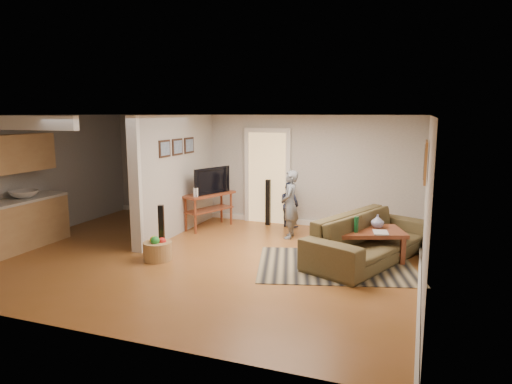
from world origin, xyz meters
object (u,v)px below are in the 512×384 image
toy_basket (158,250)px  child (290,238)px  coffee_table (364,236)px  speaker_right (268,202)px  speaker_left (162,230)px  sofa (369,260)px  tv_console (209,196)px  toddler (289,227)px

toy_basket → child: 2.82m
coffee_table → child: size_ratio=1.11×
toy_basket → speaker_right: bearing=72.0°
speaker_left → child: 2.70m
sofa → toy_basket: toy_basket is taller
sofa → tv_console: tv_console is taller
coffee_table → speaker_left: size_ratio=1.68×
tv_console → toddler: tv_console is taller
speaker_left → toy_basket: size_ratio=1.86×
toy_basket → toddler: toddler is taller
toy_basket → coffee_table: bearing=21.0°
speaker_left → child: (1.85, 1.92, -0.46)m
speaker_left → child: speaker_left is taller
speaker_right → toy_basket: bearing=-111.0°
sofa → toddler: (-1.96, 1.81, 0.00)m
toddler → coffee_table: bearing=165.1°
toddler → child: bearing=135.3°
speaker_left → child: size_ratio=0.66×
speaker_left → speaker_right: speaker_right is taller
coffee_table → speaker_left: (-3.45, -1.02, 0.05)m
coffee_table → toddler: (-1.87, 1.79, -0.42)m
toddler → speaker_left: bearing=89.5°
speaker_right → sofa: bearing=-39.2°
sofa → toddler: bearing=70.5°
toddler → tv_console: bearing=52.7°
toy_basket → child: (1.77, 2.19, -0.18)m
child → toddler: (-0.26, 0.89, 0.00)m
toddler → sofa: bearing=166.2°
speaker_right → toy_basket: speaker_right is taller
coffee_table → sofa: bearing=-12.0°
speaker_right → toy_basket: 3.26m
coffee_table → child: (-1.60, 0.90, -0.42)m
tv_console → speaker_left: (0.06, -2.08, -0.26)m
coffee_table → toddler: 2.62m
tv_console → toddler: 1.94m
sofa → speaker_left: bearing=129.0°
speaker_left → toddler: bearing=42.6°
coffee_table → speaker_left: speaker_left is taller
speaker_right → toy_basket: (-1.00, -3.08, -0.34)m
coffee_table → child: coffee_table is taller
toddler → toy_basket: bearing=92.8°
sofa → speaker_right: 3.11m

